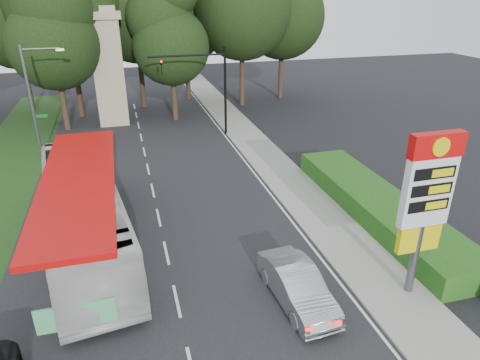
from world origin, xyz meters
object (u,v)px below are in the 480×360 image
object	(u,v)px
transit_bus	(84,213)
sedan_silver	(297,286)
streetlight_signs	(34,99)
monument	(108,66)
traffic_signal_mast	(209,80)
gas_station_pylon	(427,195)

from	to	relation	value
transit_bus	sedan_silver	distance (m)	10.33
streetlight_signs	sedan_silver	world-z (taller)	streetlight_signs
monument	transit_bus	distance (m)	21.24
traffic_signal_mast	gas_station_pylon	bearing A→B (deg)	-80.91
streetlight_signs	monument	size ratio (longest dim) A/B	0.80
gas_station_pylon	monument	world-z (taller)	monument
traffic_signal_mast	transit_bus	xyz separation A→B (m)	(-9.18, -14.93, -2.83)
gas_station_pylon	monument	bearing A→B (deg)	111.80
traffic_signal_mast	monument	size ratio (longest dim) A/B	0.72
transit_bus	sedan_silver	xyz separation A→B (m)	(8.08, -6.35, -1.08)
gas_station_pylon	monument	distance (m)	30.17
gas_station_pylon	traffic_signal_mast	size ratio (longest dim) A/B	0.95
monument	transit_bus	world-z (taller)	monument
streetlight_signs	monument	bearing A→B (deg)	58.03
traffic_signal_mast	sedan_silver	size ratio (longest dim) A/B	1.56
gas_station_pylon	sedan_silver	xyz separation A→B (m)	(-4.62, 0.73, -3.69)
streetlight_signs	traffic_signal_mast	bearing A→B (deg)	8.92
transit_bus	sedan_silver	world-z (taller)	transit_bus
sedan_silver	streetlight_signs	bearing A→B (deg)	116.76
monument	sedan_silver	world-z (taller)	monument
traffic_signal_mast	sedan_silver	distance (m)	21.66
gas_station_pylon	traffic_signal_mast	distance (m)	22.29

